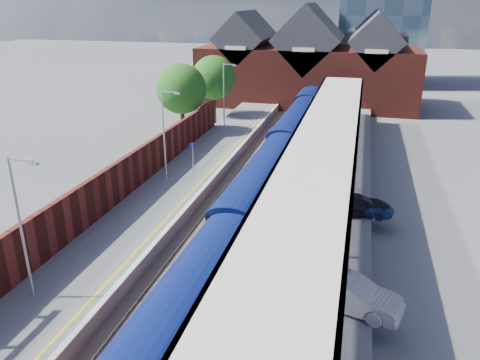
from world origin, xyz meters
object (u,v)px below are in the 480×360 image
object	(u,v)px
lamp_post_c	(165,130)
lamp_post_b	(22,221)
parked_car_silver	(350,294)
parked_car_dark	(357,204)
train	(282,149)
lamp_post_d	(225,92)
platform_sign	(193,153)
parked_car_blue	(364,206)

from	to	relation	value
lamp_post_c	lamp_post_b	bearing A→B (deg)	-90.00
parked_car_silver	parked_car_dark	xyz separation A→B (m)	(0.09, 10.48, -0.12)
lamp_post_b	train	bearing A→B (deg)	70.85
lamp_post_b	parked_car_silver	xyz separation A→B (m)	(14.33, 2.88, -3.23)
lamp_post_d	parked_car_silver	size ratio (longest dim) A/B	1.51
parked_car_dark	platform_sign	bearing A→B (deg)	55.02
lamp_post_c	lamp_post_d	world-z (taller)	same
lamp_post_c	parked_car_blue	world-z (taller)	lamp_post_c
lamp_post_d	platform_sign	distance (m)	14.25
train	lamp_post_c	xyz separation A→B (m)	(-7.86, -6.62, 2.87)
parked_car_silver	parked_car_blue	xyz separation A→B (m)	(0.53, 10.62, -0.23)
lamp_post_b	parked_car_blue	world-z (taller)	lamp_post_b
parked_car_dark	parked_car_silver	bearing A→B (deg)	164.10
parked_car_blue	lamp_post_c	bearing A→B (deg)	90.02
lamp_post_d	parked_car_dark	distance (m)	23.80
train	parked_car_dark	xyz separation A→B (m)	(6.56, -9.26, -0.47)
parked_car_silver	lamp_post_c	bearing A→B (deg)	63.57
lamp_post_b	parked_car_blue	distance (m)	20.37
parked_car_silver	platform_sign	bearing A→B (deg)	56.66
lamp_post_c	parked_car_blue	bearing A→B (deg)	-9.54
train	parked_car_silver	bearing A→B (deg)	-71.83
lamp_post_c	parked_car_dark	distance (m)	15.03
lamp_post_b	platform_sign	bearing A→B (deg)	85.67
lamp_post_c	parked_car_dark	size ratio (longest dim) A/B	1.57
lamp_post_b	lamp_post_c	distance (m)	16.00
platform_sign	parked_car_silver	xyz separation A→B (m)	(12.97, -15.12, -0.93)
parked_car_dark	parked_car_blue	bearing A→B (deg)	-88.07
lamp_post_d	parked_car_dark	xyz separation A→B (m)	(14.42, -18.64, -3.34)
lamp_post_b	lamp_post_d	xyz separation A→B (m)	(0.00, 32.00, 0.00)
lamp_post_d	platform_sign	size ratio (longest dim) A/B	2.80
platform_sign	parked_car_blue	size ratio (longest dim) A/B	0.65
platform_sign	parked_car_dark	world-z (taller)	platform_sign
lamp_post_b	parked_car_silver	world-z (taller)	lamp_post_b
parked_car_silver	parked_car_blue	bearing A→B (deg)	13.18
platform_sign	parked_car_dark	bearing A→B (deg)	-19.55
parked_car_silver	parked_car_dark	bearing A→B (deg)	15.56
platform_sign	parked_car_silver	bearing A→B (deg)	-49.37
platform_sign	parked_car_blue	bearing A→B (deg)	-18.43
lamp_post_c	parked_car_silver	distance (m)	19.70
train	platform_sign	size ratio (longest dim) A/B	26.38
train	platform_sign	xyz separation A→B (m)	(-6.49, -4.62, 0.57)
parked_car_blue	train	bearing A→B (deg)	47.09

